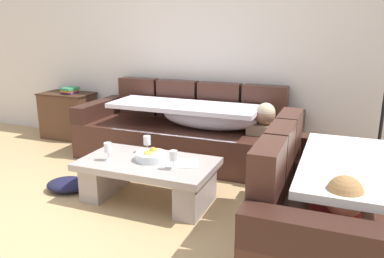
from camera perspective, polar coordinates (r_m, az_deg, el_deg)
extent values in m
plane|color=tan|center=(3.38, -14.75, -12.56)|extent=(14.00, 14.00, 0.00)
cube|color=silver|center=(4.88, -0.53, 12.92)|extent=(9.00, 0.10, 2.70)
cube|color=#42241C|center=(4.50, -0.85, -2.05)|extent=(2.57, 0.92, 0.42)
cube|color=#42241C|center=(5.08, -7.88, 4.93)|extent=(0.52, 0.16, 0.46)
cube|color=#42241C|center=(4.84, -2.17, 4.54)|extent=(0.52, 0.16, 0.46)
cube|color=#42241C|center=(4.65, 4.08, 4.07)|extent=(0.52, 0.16, 0.46)
cube|color=#42241C|center=(4.52, 10.77, 3.51)|extent=(0.52, 0.16, 0.46)
cube|color=#351D16|center=(4.99, -13.64, 2.92)|extent=(0.18, 0.92, 0.20)
cube|color=#351D16|center=(4.12, 14.63, 0.31)|extent=(0.18, 0.92, 0.20)
cube|color=gray|center=(4.16, 10.89, 0.04)|extent=(0.36, 0.28, 0.11)
sphere|color=#936B4C|center=(4.09, 10.89, 2.07)|extent=(0.21, 0.21, 0.21)
sphere|color=#CCB793|center=(4.08, 10.92, 2.48)|extent=(0.20, 0.20, 0.20)
ellipsoid|color=silver|center=(4.26, 2.64, 1.82)|extent=(1.10, 0.44, 0.28)
cube|color=silver|center=(4.33, -1.23, 3.40)|extent=(1.70, 0.60, 0.05)
cube|color=silver|center=(4.11, -3.21, -3.46)|extent=(1.44, 0.04, 0.38)
cube|color=#42241C|center=(2.90, 19.98, -13.25)|extent=(0.92, 1.70, 0.42)
cube|color=#42241C|center=(2.33, 11.09, -7.67)|extent=(0.16, 0.42, 0.46)
cube|color=#42241C|center=(2.75, 12.88, -4.22)|extent=(0.16, 0.42, 0.46)
cube|color=#42241C|center=(3.17, 14.18, -1.68)|extent=(0.16, 0.42, 0.46)
cube|color=#351D16|center=(2.08, 19.88, -15.36)|extent=(0.92, 0.18, 0.20)
cube|color=#351D16|center=(3.49, 20.96, -2.94)|extent=(0.92, 0.18, 0.20)
cube|color=#B23838|center=(2.34, 20.32, -13.08)|extent=(0.28, 0.36, 0.11)
sphere|color=#936B4C|center=(2.27, 21.71, -9.60)|extent=(0.21, 0.21, 0.21)
sphere|color=#9E7042|center=(2.26, 21.79, -8.90)|extent=(0.20, 0.20, 0.20)
ellipsoid|color=silver|center=(2.87, 21.72, -5.98)|extent=(0.44, 0.78, 0.28)
cube|color=silver|center=(2.72, 22.31, -4.98)|extent=(0.60, 1.24, 0.05)
cube|color=#A39792|center=(3.45, -6.62, -5.20)|extent=(1.20, 0.68, 0.06)
cube|color=#A39792|center=(3.74, -12.80, -6.92)|extent=(0.20, 0.54, 0.32)
cube|color=#A39792|center=(3.34, 0.55, -9.31)|extent=(0.20, 0.54, 0.32)
cylinder|color=silver|center=(3.44, -6.08, -4.09)|extent=(0.28, 0.28, 0.07)
sphere|color=gold|center=(3.41, -6.63, -3.82)|extent=(0.08, 0.08, 0.08)
sphere|color=orange|center=(3.49, -5.82, -3.34)|extent=(0.08, 0.08, 0.08)
cylinder|color=silver|center=(3.50, -12.33, -4.57)|extent=(0.06, 0.06, 0.01)
cylinder|color=silver|center=(3.48, -12.37, -3.94)|extent=(0.01, 0.01, 0.07)
cylinder|color=silver|center=(3.46, -12.44, -2.69)|extent=(0.07, 0.07, 0.08)
cylinder|color=silver|center=(3.21, -2.75, -6.01)|extent=(0.06, 0.06, 0.01)
cylinder|color=silver|center=(3.20, -2.75, -5.33)|extent=(0.01, 0.01, 0.07)
cylinder|color=silver|center=(3.17, -2.77, -3.98)|extent=(0.07, 0.07, 0.08)
cylinder|color=silver|center=(3.64, -6.66, -3.49)|extent=(0.06, 0.06, 0.01)
cylinder|color=silver|center=(3.63, -6.68, -2.88)|extent=(0.01, 0.01, 0.07)
cylinder|color=silver|center=(3.61, -6.72, -1.68)|extent=(0.07, 0.07, 0.08)
cube|color=white|center=(3.33, -1.46, -5.17)|extent=(0.34, 0.30, 0.01)
cube|color=#4F301E|center=(5.65, -17.92, 1.83)|extent=(0.70, 0.42, 0.62)
cube|color=#372215|center=(5.59, -18.18, 5.03)|extent=(0.72, 0.44, 0.02)
cube|color=#72337F|center=(5.56, -17.72, 5.24)|extent=(0.18, 0.21, 0.02)
cube|color=#B76623|center=(5.53, -17.74, 5.45)|extent=(0.17, 0.23, 0.02)
cube|color=#338C59|center=(5.52, -17.68, 5.75)|extent=(0.17, 0.23, 0.04)
cylinder|color=black|center=(4.41, 25.47, -6.72)|extent=(0.28, 0.28, 0.02)
ellipsoid|color=#191933|center=(3.92, -18.02, -7.87)|extent=(0.48, 0.43, 0.12)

